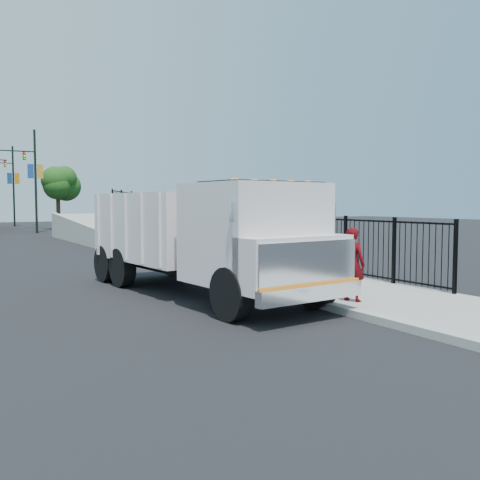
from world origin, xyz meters
TOP-DOWN VIEW (x-y plane):
  - ground at (0.00, 0.00)m, footprint 120.00×120.00m
  - sidewalk at (1.93, -2.00)m, footprint 3.55×12.00m
  - curb at (0.00, -2.00)m, footprint 0.30×12.00m
  - ramp at (2.12, 16.00)m, footprint 3.95×24.06m
  - iron_fence at (3.55, 12.00)m, footprint 0.10×28.00m
  - truck at (-1.56, 1.56)m, footprint 3.40×8.52m
  - worker at (0.71, -1.44)m, footprint 0.58×0.71m
  - light_pole_1 at (-0.54, 33.40)m, footprint 3.77×0.22m
  - light_pole_3 at (-0.31, 47.27)m, footprint 3.77×0.22m
  - tree_1 at (2.47, 38.47)m, footprint 2.41×2.41m

SIDE VIEW (x-z plane):
  - ground at x=0.00m, z-range 0.00..0.00m
  - ramp at x=2.12m, z-range -1.60..1.60m
  - sidewalk at x=1.93m, z-range 0.00..0.12m
  - curb at x=0.00m, z-range 0.00..0.16m
  - iron_fence at x=3.55m, z-range 0.00..1.80m
  - worker at x=0.71m, z-range 0.12..1.81m
  - truck at x=-1.56m, z-range 0.18..3.03m
  - tree_1 at x=2.47m, z-range 1.33..6.53m
  - light_pole_1 at x=-0.54m, z-range 0.36..8.36m
  - light_pole_3 at x=-0.31m, z-range 0.36..8.36m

